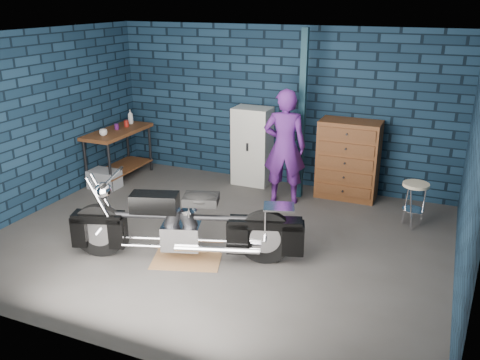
% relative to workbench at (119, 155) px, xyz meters
% --- Properties ---
extents(ground, '(6.00, 6.00, 0.00)m').
position_rel_workbench_xyz_m(ground, '(2.68, -1.51, -0.46)').
color(ground, '#454240').
rests_on(ground, ground).
extents(room_walls, '(6.02, 5.01, 2.71)m').
position_rel_workbench_xyz_m(room_walls, '(2.68, -0.96, 1.45)').
color(room_walls, '#0E1F2F').
rests_on(room_walls, ground).
extents(support_post, '(0.10, 0.10, 2.70)m').
position_rel_workbench_xyz_m(support_post, '(3.23, 0.44, 0.90)').
color(support_post, '#132F3B').
rests_on(support_post, ground).
extents(workbench, '(0.60, 1.40, 0.91)m').
position_rel_workbench_xyz_m(workbench, '(0.00, 0.00, 0.00)').
color(workbench, brown).
rests_on(workbench, ground).
extents(drip_mat, '(1.01, 0.87, 0.01)m').
position_rel_workbench_xyz_m(drip_mat, '(2.55, -2.17, -0.45)').
color(drip_mat, olive).
rests_on(drip_mat, ground).
extents(motorcycle, '(2.56, 1.40, 1.09)m').
position_rel_workbench_xyz_m(motorcycle, '(2.55, -2.17, 0.09)').
color(motorcycle, black).
rests_on(motorcycle, ground).
extents(person, '(0.76, 0.59, 1.83)m').
position_rel_workbench_xyz_m(person, '(3.06, 0.13, 0.46)').
color(person, '#59217D').
rests_on(person, ground).
extents(storage_bin, '(0.51, 0.36, 0.31)m').
position_rel_workbench_xyz_m(storage_bin, '(0.02, -0.50, -0.30)').
color(storage_bin, gray).
rests_on(storage_bin, ground).
extents(locker, '(0.63, 0.45, 1.36)m').
position_rel_workbench_xyz_m(locker, '(2.28, 0.72, 0.22)').
color(locker, silver).
rests_on(locker, ground).
extents(tool_chest, '(0.96, 0.53, 1.28)m').
position_rel_workbench_xyz_m(tool_chest, '(3.95, 0.72, 0.19)').
color(tool_chest, brown).
rests_on(tool_chest, ground).
extents(shop_stool, '(0.48, 0.48, 0.67)m').
position_rel_workbench_xyz_m(shop_stool, '(5.07, -0.07, -0.12)').
color(shop_stool, beige).
rests_on(shop_stool, ground).
extents(cup_a, '(0.17, 0.17, 0.11)m').
position_rel_workbench_xyz_m(cup_a, '(0.02, -0.41, 0.51)').
color(cup_a, beige).
rests_on(cup_a, workbench).
extents(mug_purple, '(0.08, 0.08, 0.10)m').
position_rel_workbench_xyz_m(mug_purple, '(-0.03, 0.03, 0.51)').
color(mug_purple, '#50175D').
rests_on(mug_purple, workbench).
extents(mug_red, '(0.09, 0.09, 0.12)m').
position_rel_workbench_xyz_m(mug_red, '(0.02, 0.26, 0.52)').
color(mug_red, maroon).
rests_on(mug_red, workbench).
extents(bottle, '(0.13, 0.13, 0.26)m').
position_rel_workbench_xyz_m(bottle, '(-0.05, 0.48, 0.59)').
color(bottle, gray).
rests_on(bottle, workbench).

